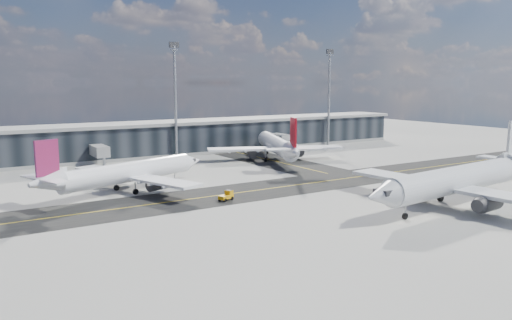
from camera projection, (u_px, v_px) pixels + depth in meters
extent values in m
plane|color=gray|center=(285.00, 192.00, 87.07)|extent=(300.00, 300.00, 0.00)
cube|color=black|center=(273.00, 188.00, 90.42)|extent=(180.00, 14.00, 0.02)
cube|color=black|center=(263.00, 159.00, 125.83)|extent=(14.00, 50.00, 0.02)
cube|color=yellow|center=(273.00, 188.00, 90.42)|extent=(180.00, 0.25, 0.01)
cube|color=yellow|center=(263.00, 158.00, 125.82)|extent=(0.25, 50.00, 0.01)
cube|color=black|center=(166.00, 140.00, 132.57)|extent=(150.00, 12.00, 8.00)
cube|color=gray|center=(166.00, 123.00, 131.89)|extent=(152.00, 13.00, 0.80)
cube|color=gray|center=(166.00, 153.00, 133.12)|extent=(150.00, 12.20, 0.80)
cube|color=gray|center=(98.00, 150.00, 115.47)|extent=(3.00, 10.00, 2.40)
cylinder|color=gray|center=(104.00, 163.00, 111.63)|extent=(0.60, 0.60, 2.40)
cube|color=gray|center=(276.00, 138.00, 141.63)|extent=(3.00, 10.00, 2.40)
cylinder|color=gray|center=(286.00, 148.00, 137.79)|extent=(0.60, 0.60, 2.40)
cylinder|color=gray|center=(175.00, 103.00, 125.17)|extent=(0.70, 0.70, 28.00)
cube|color=#2D2D30|center=(174.00, 45.00, 122.99)|extent=(2.50, 0.50, 1.40)
cylinder|color=gray|center=(329.00, 99.00, 151.32)|extent=(0.70, 0.70, 28.00)
cube|color=#2D2D30|center=(330.00, 51.00, 149.15)|extent=(2.50, 0.50, 1.40)
cylinder|color=white|center=(129.00, 172.00, 87.12)|extent=(26.08, 12.31, 3.53)
cone|color=white|center=(191.00, 161.00, 98.77)|extent=(5.35, 4.82, 3.53)
cone|color=white|center=(46.00, 183.00, 75.05)|extent=(6.18, 5.12, 3.53)
cube|color=white|center=(134.00, 176.00, 87.94)|extent=(14.34, 29.70, 0.44)
cylinder|color=#2D2D30|center=(119.00, 177.00, 92.00)|extent=(4.17, 3.17, 2.03)
cylinder|color=#2D2D30|center=(158.00, 184.00, 85.54)|extent=(4.17, 3.17, 2.03)
cube|color=silver|center=(119.00, 173.00, 91.90)|extent=(1.78, 0.93, 0.71)
cube|color=silver|center=(157.00, 180.00, 85.43)|extent=(1.78, 0.93, 0.71)
cube|color=#691C51|center=(47.00, 158.00, 74.82)|extent=(3.62, 1.63, 5.47)
cube|color=white|center=(45.00, 179.00, 74.96)|extent=(5.92, 10.79, 0.31)
cube|color=#2D2D30|center=(189.00, 160.00, 98.37)|extent=(2.32, 2.42, 0.62)
cylinder|color=gray|center=(175.00, 177.00, 95.72)|extent=(0.27, 0.27, 1.76)
cylinder|color=black|center=(175.00, 180.00, 95.82)|extent=(0.85, 0.56, 0.79)
cylinder|color=black|center=(117.00, 188.00, 88.51)|extent=(1.06, 0.74, 0.97)
cylinder|color=black|center=(136.00, 192.00, 85.28)|extent=(1.06, 0.74, 0.97)
cylinder|color=white|center=(277.00, 145.00, 121.71)|extent=(14.87, 28.86, 3.94)
cone|color=white|center=(264.00, 137.00, 138.04)|extent=(5.52, 6.06, 3.94)
cone|color=white|center=(294.00, 152.00, 104.82)|extent=(5.89, 6.97, 3.94)
cube|color=white|center=(276.00, 148.00, 122.82)|extent=(32.88, 17.28, 0.49)
cylinder|color=#2D2D30|center=(251.00, 153.00, 122.97)|extent=(3.67, 4.69, 2.27)
cylinder|color=#2D2D30|center=(298.00, 152.00, 124.93)|extent=(3.67, 4.69, 2.27)
cube|color=silver|center=(251.00, 149.00, 122.85)|extent=(1.11, 1.97, 0.79)
cube|color=silver|center=(298.00, 148.00, 124.81)|extent=(1.11, 1.97, 0.79)
cube|color=#B60C19|center=(293.00, 132.00, 104.66)|extent=(1.98, 4.00, 6.11)
cube|color=white|center=(294.00, 149.00, 104.73)|extent=(11.99, 7.04, 0.34)
cube|color=#2D2D30|center=(264.00, 136.00, 137.50)|extent=(2.75, 2.65, 0.69)
cylinder|color=gray|center=(267.00, 150.00, 133.66)|extent=(0.31, 0.31, 1.97)
cylinder|color=black|center=(267.00, 152.00, 133.77)|extent=(0.66, 0.95, 0.89)
cylinder|color=black|center=(265.00, 159.00, 120.78)|extent=(0.87, 1.19, 1.08)
cylinder|color=black|center=(289.00, 159.00, 121.76)|extent=(0.87, 1.19, 1.08)
cylinder|color=silver|center=(456.00, 180.00, 76.67)|extent=(31.63, 7.13, 4.18)
cone|color=silver|center=(382.00, 195.00, 66.00)|extent=(5.60, 4.66, 4.18)
cube|color=silver|center=(452.00, 187.00, 76.20)|extent=(8.56, 35.89, 0.52)
cylinder|color=#2D2D30|center=(488.00, 203.00, 70.82)|extent=(4.60, 2.81, 2.41)
cylinder|color=#2D2D30|center=(413.00, 189.00, 80.68)|extent=(4.60, 2.81, 2.41)
cube|color=silver|center=(488.00, 197.00, 70.69)|extent=(2.12, 0.61, 0.84)
cube|color=silver|center=(413.00, 183.00, 80.55)|extent=(2.12, 0.61, 0.84)
cube|color=#2D2D30|center=(385.00, 192.00, 66.25)|extent=(2.30, 2.49, 0.73)
cylinder|color=gray|center=(405.00, 211.00, 69.59)|extent=(0.27, 0.27, 2.09)
cylinder|color=black|center=(405.00, 216.00, 69.71)|extent=(0.97, 0.45, 0.94)
cylinder|color=black|center=(478.00, 205.00, 75.38)|extent=(1.19, 0.63, 1.15)
cylinder|color=black|center=(440.00, 198.00, 80.31)|extent=(1.19, 0.63, 1.15)
cube|color=#E49E0C|center=(226.00, 197.00, 80.78)|extent=(2.84, 2.05, 0.60)
cube|color=#E49E0C|center=(229.00, 193.00, 81.31)|extent=(1.28, 1.38, 0.77)
cube|color=black|center=(229.00, 191.00, 81.26)|extent=(1.19, 1.31, 0.22)
cylinder|color=black|center=(227.00, 197.00, 81.85)|extent=(0.64, 0.42, 0.60)
cylinder|color=black|center=(232.00, 198.00, 81.18)|extent=(0.64, 0.42, 0.60)
cylinder|color=black|center=(220.00, 199.00, 80.49)|extent=(0.64, 0.42, 0.60)
cylinder|color=black|center=(225.00, 200.00, 79.82)|extent=(0.64, 0.42, 0.60)
imported|color=white|center=(277.00, 149.00, 138.27)|extent=(5.79, 6.26, 1.63)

